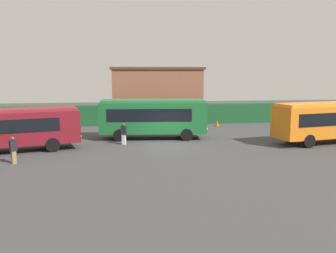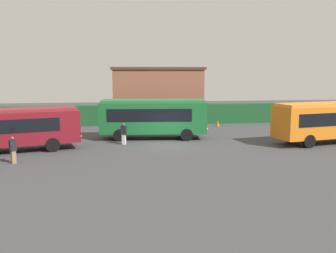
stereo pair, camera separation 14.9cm
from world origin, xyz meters
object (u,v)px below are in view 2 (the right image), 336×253
at_px(bus_orange, 330,120).
at_px(person_left, 13,149).
at_px(person_center, 124,133).
at_px(bus_maroon, 2,127).
at_px(bus_green, 153,116).
at_px(traffic_cone, 218,123).

relative_size(bus_orange, person_left, 5.73).
relative_size(bus_orange, person_center, 5.79).
height_order(bus_maroon, person_center, bus_maroon).
xyz_separation_m(bus_maroon, bus_orange, (24.48, 0.11, 0.07)).
bearing_deg(bus_green, bus_maroon, -154.46).
relative_size(person_left, person_center, 1.01).
distance_m(bus_maroon, traffic_cone, 20.98).
bearing_deg(bus_green, traffic_cone, 46.74).
relative_size(bus_maroon, person_center, 6.44).
height_order(bus_orange, person_left, bus_orange).
distance_m(bus_maroon, bus_orange, 24.48).
distance_m(bus_maroon, bus_green, 11.60).
bearing_deg(bus_orange, traffic_cone, 110.66).
distance_m(bus_maroon, person_left, 3.87).
relative_size(bus_maroon, person_left, 6.37).
bearing_deg(bus_green, bus_orange, -9.89).
distance_m(person_center, traffic_cone, 13.05).
height_order(bus_green, person_left, bus_green).
xyz_separation_m(person_left, person_center, (6.85, 5.15, -0.01)).
bearing_deg(bus_orange, person_center, 163.41).
bearing_deg(bus_orange, bus_green, 153.42).
height_order(bus_maroon, bus_orange, bus_orange).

